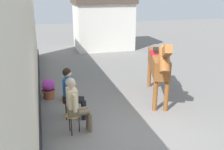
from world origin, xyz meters
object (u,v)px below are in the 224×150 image
object	(u,v)px
saddled_horse_center	(159,63)
flower_planter_farthest	(49,88)
seated_visitor_near	(75,103)
seated_visitor_far	(71,91)
satchel_bag	(65,97)

from	to	relation	value
saddled_horse_center	flower_planter_farthest	size ratio (longest dim) A/B	4.50
seated_visitor_near	saddled_horse_center	distance (m)	3.07
seated_visitor_far	saddled_horse_center	distance (m)	2.82
seated_visitor_near	satchel_bag	bearing A→B (deg)	91.61
seated_visitor_near	seated_visitor_far	distance (m)	0.76
seated_visitor_near	flower_planter_farthest	distance (m)	2.42
seated_visitor_far	satchel_bag	xyz separation A→B (m)	(-0.06, 1.23, -0.68)
saddled_horse_center	satchel_bag	size ratio (longest dim) A/B	10.28
seated_visitor_far	seated_visitor_near	bearing A→B (deg)	-90.18
flower_planter_farthest	satchel_bag	bearing A→B (deg)	-34.03
seated_visitor_near	flower_planter_farthest	size ratio (longest dim) A/B	2.17
seated_visitor_far	saddled_horse_center	size ratio (longest dim) A/B	0.48
saddled_horse_center	seated_visitor_far	bearing A→B (deg)	-168.06
seated_visitor_far	flower_planter_farthest	world-z (taller)	seated_visitor_far
seated_visitor_near	satchel_bag	world-z (taller)	seated_visitor_near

